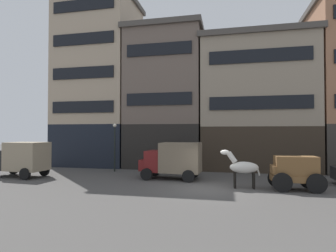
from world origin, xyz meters
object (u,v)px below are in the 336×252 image
object	(u,v)px
cargo_wagon	(295,171)
draft_horse	(242,167)
streetlamp_curbside	(115,140)
delivery_truck_near	(21,158)
delivery_truck_far	(173,159)

from	to	relation	value
cargo_wagon	draft_horse	xyz separation A→B (m)	(-2.95, -0.00, 0.12)
draft_horse	streetlamp_curbside	distance (m)	11.54
delivery_truck_near	streetlamp_curbside	world-z (taller)	streetlamp_curbside
draft_horse	streetlamp_curbside	size ratio (longest dim) A/B	0.57
delivery_truck_far	streetlamp_curbside	bearing A→B (deg)	154.50
draft_horse	streetlamp_curbside	world-z (taller)	streetlamp_curbside
delivery_truck_near	delivery_truck_far	world-z (taller)	same
draft_horse	streetlamp_curbside	xyz separation A→B (m)	(-10.36, 4.87, 1.40)
cargo_wagon	delivery_truck_near	distance (m)	19.10
cargo_wagon	delivery_truck_near	world-z (taller)	delivery_truck_near
cargo_wagon	streetlamp_curbside	world-z (taller)	streetlamp_curbside
draft_horse	delivery_truck_far	world-z (taller)	delivery_truck_far
delivery_truck_near	draft_horse	bearing A→B (deg)	-2.44
delivery_truck_far	delivery_truck_near	bearing A→B (deg)	-172.50
cargo_wagon	delivery_truck_far	size ratio (longest dim) A/B	0.66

